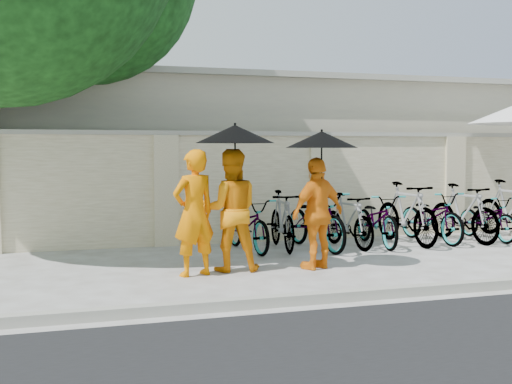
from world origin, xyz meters
name	(u,v)px	position (x,y,z in m)	size (l,w,h in m)	color
ground	(273,275)	(0.00, 0.00, 0.00)	(80.00, 80.00, 0.00)	silver
kerb	(321,298)	(0.00, -1.70, 0.06)	(40.00, 0.16, 0.12)	#9A988B
compound_wall	(269,188)	(1.00, 3.20, 1.00)	(20.00, 0.30, 2.00)	beige
building_behind	(259,154)	(2.00, 7.00, 1.60)	(14.00, 6.00, 3.20)	#BBB396
monk_left	(194,213)	(-1.07, 0.27, 0.88)	(0.64, 0.42, 1.75)	orange
monk_center	(230,210)	(-0.50, 0.46, 0.88)	(0.85, 0.67, 1.76)	orange
parasol_center	(235,134)	(-0.45, 0.38, 1.97)	(1.13, 1.13, 1.10)	black
monk_right	(318,213)	(0.76, 0.23, 0.82)	(0.96, 0.40, 1.64)	orange
parasol_right	(322,140)	(0.78, 0.15, 1.89)	(1.05, 1.05, 1.09)	black
bike_0	(248,224)	(0.25, 2.08, 0.46)	(0.61, 1.75, 0.92)	#9C9DA7
bike_1	(282,220)	(0.85, 2.03, 0.51)	(0.48, 1.71, 1.03)	#9C9DA7
bike_2	(316,220)	(1.45, 1.92, 0.51)	(0.68, 1.94, 1.02)	#9C9DA7
bike_3	(348,221)	(2.05, 1.90, 0.48)	(0.45, 1.61, 0.97)	#9C9DA7
bike_4	(377,220)	(2.64, 1.94, 0.48)	(0.63, 1.81, 0.95)	#9C9DA7
bike_5	(406,213)	(3.24, 1.95, 0.57)	(0.54, 1.90, 1.14)	#9C9DA7
bike_6	(432,217)	(3.84, 2.05, 0.48)	(0.64, 1.83, 0.96)	#9C9DA7
bike_7	(463,213)	(4.44, 1.92, 0.55)	(0.51, 1.82, 1.09)	#9C9DA7
bike_8	(488,218)	(5.04, 1.99, 0.43)	(0.57, 1.63, 0.86)	#9C9DA7
bike_9	(511,209)	(5.63, 2.08, 0.57)	(0.54, 1.90, 1.14)	#9C9DA7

